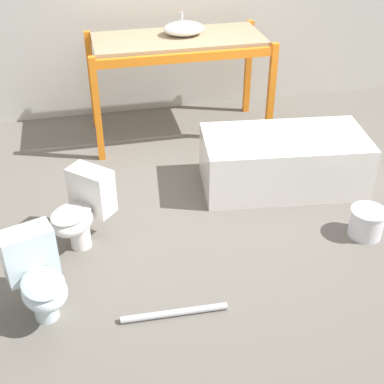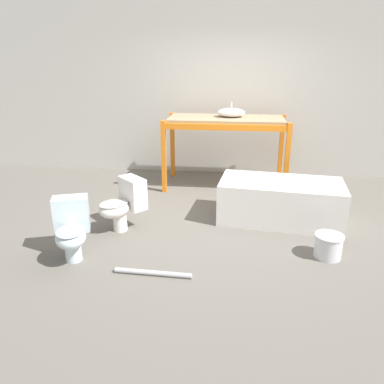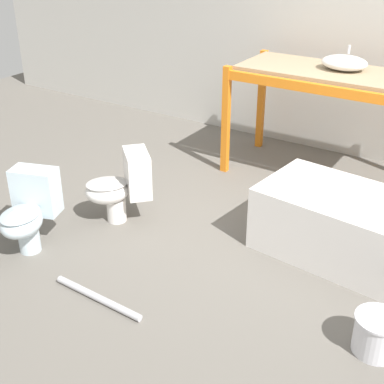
% 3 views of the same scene
% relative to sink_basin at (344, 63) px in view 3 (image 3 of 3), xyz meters
% --- Properties ---
extents(ground_plane, '(12.00, 12.00, 0.00)m').
position_rel_sink_basin_xyz_m(ground_plane, '(-0.05, -1.40, -1.21)').
color(ground_plane, '#666059').
extents(warehouse_wall_rear, '(10.80, 0.08, 3.20)m').
position_rel_sink_basin_xyz_m(warehouse_wall_rear, '(-0.05, 0.72, 0.39)').
color(warehouse_wall_rear, beige).
rests_on(warehouse_wall_rear, ground_plane).
extents(shelving_rack, '(1.96, 0.90, 1.14)m').
position_rel_sink_basin_xyz_m(shelving_rack, '(-0.07, -0.06, -0.24)').
color(shelving_rack, orange).
rests_on(shelving_rack, ground_plane).
extents(sink_basin, '(0.44, 0.34, 0.22)m').
position_rel_sink_basin_xyz_m(sink_basin, '(0.00, 0.00, 0.00)').
color(sink_basin, white).
rests_on(sink_basin, shelving_rack).
extents(bathtub_main, '(1.65, 0.95, 0.54)m').
position_rel_sink_basin_xyz_m(bathtub_main, '(0.70, -1.39, -0.90)').
color(bathtub_main, white).
rests_on(bathtub_main, ground_plane).
extents(toilet_near, '(0.63, 0.65, 0.65)m').
position_rel_sink_basin_xyz_m(toilet_near, '(-1.27, -1.89, -0.86)').
color(toilet_near, white).
rests_on(toilet_near, ground_plane).
extents(toilet_far, '(0.50, 0.65, 0.65)m').
position_rel_sink_basin_xyz_m(toilet_far, '(-1.61, -2.64, -0.86)').
color(toilet_far, silver).
rests_on(toilet_far, ground_plane).
extents(bucket_white, '(0.31, 0.31, 0.26)m').
position_rel_sink_basin_xyz_m(bucket_white, '(1.13, -2.32, -1.07)').
color(bucket_white, silver).
rests_on(bucket_white, ground_plane).
extents(loose_pipe, '(0.79, 0.08, 0.05)m').
position_rel_sink_basin_xyz_m(loose_pipe, '(-0.69, -2.90, -1.19)').
color(loose_pipe, '#B7B7BC').
rests_on(loose_pipe, ground_plane).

